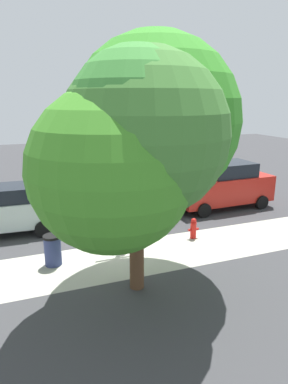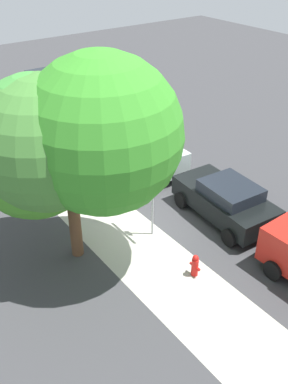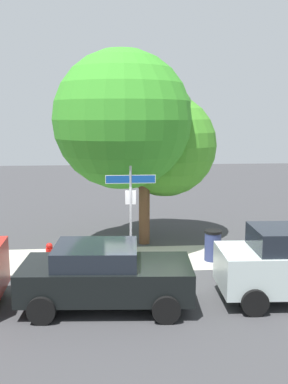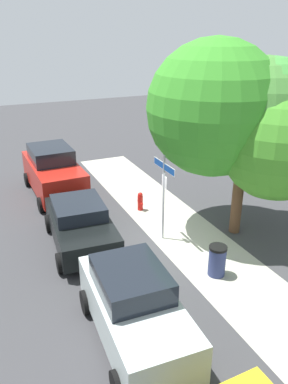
{
  "view_description": "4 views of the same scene",
  "coord_description": "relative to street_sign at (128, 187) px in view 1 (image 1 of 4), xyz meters",
  "views": [
    {
      "loc": [
        2.93,
        10.92,
        5.04
      ],
      "look_at": [
        -1.28,
        -0.24,
        1.73
      ],
      "focal_mm": 31.7,
      "sensor_mm": 36.0,
      "label": 1
    },
    {
      "loc": [
        -10.13,
        7.84,
        9.42
      ],
      "look_at": [
        -0.65,
        0.9,
        2.04
      ],
      "focal_mm": 40.24,
      "sensor_mm": 36.0,
      "label": 2
    },
    {
      "loc": [
        -1.17,
        -12.77,
        4.55
      ],
      "look_at": [
        -0.01,
        0.97,
        2.24
      ],
      "focal_mm": 42.29,
      "sensor_mm": 36.0,
      "label": 3
    },
    {
      "loc": [
        10.15,
        -5.09,
        6.9
      ],
      "look_at": [
        -1.3,
        0.05,
        1.53
      ],
      "focal_mm": 35.62,
      "sensor_mm": 36.0,
      "label": 4
    }
  ],
  "objects": [
    {
      "name": "street_sign",
      "position": [
        0.0,
        0.0,
        0.0
      ],
      "size": [
        1.48,
        0.07,
        3.12
      ],
      "color": "#9EA0A5",
      "rests_on": "ground_plane"
    },
    {
      "name": "car_black",
      "position": [
        -0.79,
        -2.77,
        -1.34
      ],
      "size": [
        4.18,
        2.31,
        1.54
      ],
      "rotation": [
        0.0,
        0.0,
        -0.07
      ],
      "color": "black",
      "rests_on": "ground_plane"
    },
    {
      "name": "car_silver",
      "position": [
        4.02,
        -2.79,
        -1.21
      ],
      "size": [
        4.1,
        2.09,
        1.86
      ],
      "rotation": [
        0.0,
        0.0,
        -0.05
      ],
      "color": "#B5C3C0",
      "rests_on": "ground_plane"
    },
    {
      "name": "fire_hydrant",
      "position": [
        -2.46,
        0.2,
        -1.76
      ],
      "size": [
        0.42,
        0.22,
        0.78
      ],
      "color": "red",
      "rests_on": "ground_plane"
    },
    {
      "name": "trash_bin",
      "position": [
        2.64,
        0.5,
        -1.65
      ],
      "size": [
        0.55,
        0.55,
        0.98
      ],
      "color": "navy",
      "rests_on": "ground_plane"
    },
    {
      "name": "sidewalk_strip",
      "position": [
        2.46,
        0.9,
        -2.14
      ],
      "size": [
        24.0,
        2.6,
        0.0
      ],
      "primitive_type": "cube",
      "color": "#A8A596",
      "rests_on": "ground_plane"
    },
    {
      "name": "car_red",
      "position": [
        -5.59,
        -2.66,
        -1.08
      ],
      "size": [
        4.67,
        2.23,
        2.15
      ],
      "rotation": [
        0.0,
        0.0,
        0.03
      ],
      "color": "#B01E16",
      "rests_on": "ground_plane"
    },
    {
      "name": "shade_tree",
      "position": [
        0.52,
        2.76,
        2.06
      ],
      "size": [
        5.81,
        5.62,
        6.75
      ],
      "color": "brown",
      "rests_on": "ground_plane"
    },
    {
      "name": "ground_plane",
      "position": [
        0.46,
        -0.4,
        -2.14
      ],
      "size": [
        60.0,
        60.0,
        0.0
      ],
      "primitive_type": "plane",
      "color": "#38383A"
    }
  ]
}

